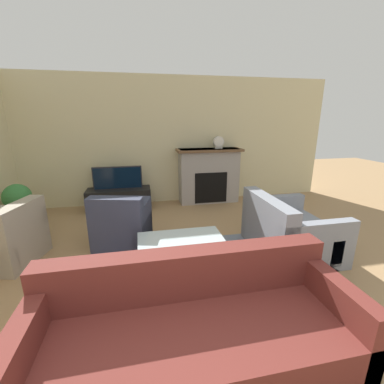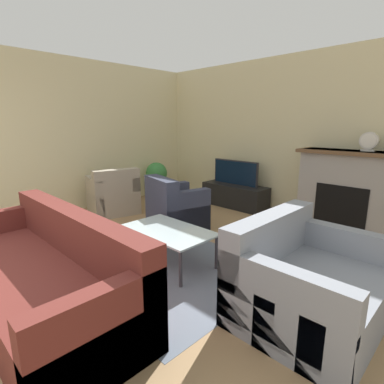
# 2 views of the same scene
# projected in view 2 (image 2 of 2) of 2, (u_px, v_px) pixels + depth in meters

# --- Properties ---
(wall_back) EXTENTS (8.23, 0.06, 2.70)m
(wall_back) POSITION_uv_depth(u_px,v_px,m) (278.00, 136.00, 5.33)
(wall_back) COLOR beige
(wall_back) RESTS_ON ground_plane
(wall_left) EXTENTS (0.06, 8.20, 2.70)m
(wall_left) POSITION_uv_depth(u_px,v_px,m) (68.00, 136.00, 5.31)
(wall_left) COLOR beige
(wall_left) RESTS_ON ground_plane
(area_rug) EXTENTS (2.26, 1.82, 0.00)m
(area_rug) POSITION_uv_depth(u_px,v_px,m) (162.00, 265.00, 3.41)
(area_rug) COLOR slate
(area_rug) RESTS_ON ground_plane
(fireplace) EXTENTS (1.42, 0.49, 1.20)m
(fireplace) POSITION_uv_depth(u_px,v_px,m) (347.00, 189.00, 4.42)
(fireplace) COLOR #9E9993
(fireplace) RESTS_ON ground_plane
(tv_stand) EXTENTS (1.29, 0.46, 0.43)m
(tv_stand) POSITION_uv_depth(u_px,v_px,m) (235.00, 196.00, 5.79)
(tv_stand) COLOR black
(tv_stand) RESTS_ON ground_plane
(tv) EXTENTS (0.98, 0.06, 0.47)m
(tv) POSITION_uv_depth(u_px,v_px,m) (235.00, 173.00, 5.68)
(tv) COLOR #232328
(tv) RESTS_ON tv_stand
(couch_sectional) EXTENTS (2.35, 0.90, 0.82)m
(couch_sectional) POSITION_uv_depth(u_px,v_px,m) (44.00, 277.00, 2.58)
(couch_sectional) COLOR #5B231E
(couch_sectional) RESTS_ON ground_plane
(couch_loveseat) EXTENTS (0.99, 1.22, 0.82)m
(couch_loveseat) POSITION_uv_depth(u_px,v_px,m) (306.00, 284.00, 2.46)
(couch_loveseat) COLOR gray
(couch_loveseat) RESTS_ON ground_plane
(armchair_by_window) EXTENTS (0.92, 0.94, 0.82)m
(armchair_by_window) POSITION_uv_depth(u_px,v_px,m) (114.00, 196.00, 5.35)
(armchair_by_window) COLOR #9E937F
(armchair_by_window) RESTS_ON ground_plane
(armchair_accent) EXTENTS (0.89, 0.87, 0.82)m
(armchair_accent) POSITION_uv_depth(u_px,v_px,m) (175.00, 210.00, 4.48)
(armchair_accent) COLOR #33384C
(armchair_accent) RESTS_ON ground_plane
(coffee_table) EXTENTS (1.06, 0.62, 0.41)m
(coffee_table) POSITION_uv_depth(u_px,v_px,m) (168.00, 232.00, 3.40)
(coffee_table) COLOR #333338
(coffee_table) RESTS_ON ground_plane
(potted_plant) EXTENTS (0.45, 0.45, 0.76)m
(potted_plant) POSITION_uv_depth(u_px,v_px,m) (157.00, 176.00, 6.42)
(potted_plant) COLOR beige
(potted_plant) RESTS_ON ground_plane
(mantel_clock) EXTENTS (0.24, 0.07, 0.27)m
(mantel_clock) POSITION_uv_depth(u_px,v_px,m) (369.00, 141.00, 4.12)
(mantel_clock) COLOR beige
(mantel_clock) RESTS_ON fireplace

